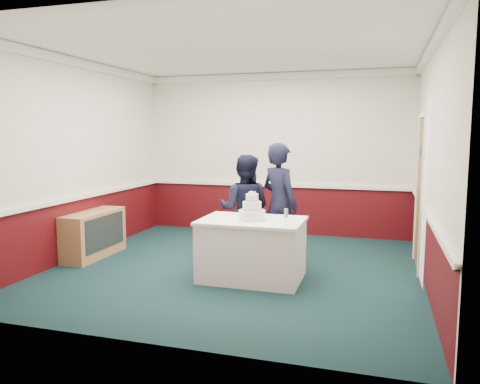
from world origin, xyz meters
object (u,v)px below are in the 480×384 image
(cake_table, at_px, (252,249))
(person_woman, at_px, (279,204))
(cake_knife, at_px, (245,222))
(person_man, at_px, (245,209))
(sideboard, at_px, (94,234))
(champagne_flute, at_px, (286,214))
(wedding_cake, at_px, (252,211))

(cake_table, height_order, person_woman, person_woman)
(cake_knife, relative_size, person_man, 0.14)
(sideboard, distance_m, cake_knife, 2.69)
(person_man, bearing_deg, champagne_flute, 125.78)
(cake_table, distance_m, cake_knife, 0.44)
(champagne_flute, bearing_deg, person_man, 128.94)
(cake_knife, relative_size, person_woman, 0.13)
(person_woman, bearing_deg, sideboard, 42.79)
(cake_knife, distance_m, champagne_flute, 0.55)
(cake_table, xyz_separation_m, wedding_cake, (0.00, 0.00, 0.50))
(champagne_flute, relative_size, person_woman, 0.12)
(wedding_cake, distance_m, person_man, 0.79)
(cake_table, bearing_deg, champagne_flute, -29.25)
(sideboard, height_order, wedding_cake, wedding_cake)
(sideboard, xyz_separation_m, person_woman, (2.82, 0.40, 0.53))
(cake_knife, bearing_deg, sideboard, 160.42)
(cake_table, xyz_separation_m, person_woman, (0.20, 0.78, 0.48))
(wedding_cake, xyz_separation_m, person_woman, (0.20, 0.78, -0.02))
(sideboard, height_order, cake_knife, cake_knife)
(cake_table, distance_m, champagne_flute, 0.78)
(cake_knife, distance_m, person_man, 0.96)
(cake_table, distance_m, person_man, 0.88)
(cake_table, distance_m, wedding_cake, 0.50)
(cake_knife, bearing_deg, champagne_flute, -15.64)
(person_man, bearing_deg, person_woman, -176.80)
(cake_knife, relative_size, champagne_flute, 1.07)
(sideboard, distance_m, wedding_cake, 2.70)
(sideboard, height_order, person_man, person_man)
(wedding_cake, height_order, person_woman, person_woman)
(sideboard, relative_size, cake_knife, 5.45)
(cake_table, height_order, wedding_cake, wedding_cake)
(person_man, bearing_deg, sideboard, 5.29)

